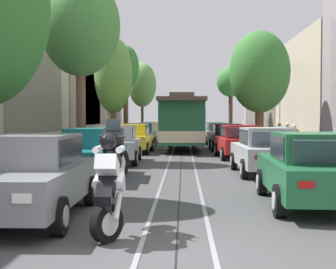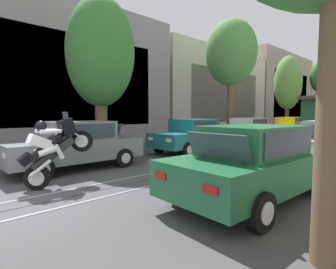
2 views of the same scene
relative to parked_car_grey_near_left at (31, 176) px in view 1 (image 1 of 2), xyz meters
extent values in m
plane|color=#424244|center=(2.79, 19.24, -0.80)|extent=(160.00, 160.00, 0.00)
cube|color=gray|center=(2.26, 22.72, -0.79)|extent=(0.08, 62.78, 0.01)
cube|color=gray|center=(3.32, 22.72, -0.79)|extent=(0.08, 62.78, 0.01)
cube|color=black|center=(2.79, 22.72, -0.80)|extent=(0.03, 62.78, 0.01)
cube|color=#2D3842|center=(-4.88, 15.87, 2.57)|extent=(0.04, 9.59, 4.49)
cube|color=gray|center=(-7.05, 29.57, 3.80)|extent=(4.37, 13.40, 9.20)
cube|color=#2D3842|center=(-4.88, 29.57, 3.34)|extent=(0.04, 9.59, 5.52)
cube|color=#BCAD93|center=(-7.82, 43.27, 2.34)|extent=(5.91, 13.40, 6.27)
cube|color=#2D3842|center=(-4.88, 43.27, 2.02)|extent=(0.04, 9.59, 3.76)
cube|color=#2D3842|center=(10.46, 22.72, 2.56)|extent=(0.04, 7.67, 4.47)
cube|color=#BCAD93|center=(13.42, 33.68, 2.46)|extent=(5.96, 10.66, 6.52)
cube|color=#2D3842|center=(10.46, 33.68, 2.13)|extent=(0.04, 7.67, 3.91)
cube|color=gray|center=(12.97, 44.64, 2.67)|extent=(5.05, 10.66, 6.95)
cube|color=#2D3842|center=(10.46, 44.64, 2.33)|extent=(0.04, 7.67, 4.17)
cube|color=slate|center=(0.00, -0.04, -0.15)|extent=(1.86, 4.33, 0.66)
cube|color=slate|center=(0.00, 0.11, 0.48)|extent=(1.51, 2.08, 0.60)
cube|color=#2D3842|center=(0.01, -0.73, 0.46)|extent=(1.34, 0.24, 0.47)
cube|color=#2D3842|center=(-0.02, 1.29, 0.46)|extent=(1.30, 0.22, 0.45)
cube|color=#2D3842|center=(0.75, 0.12, 0.48)|extent=(0.06, 1.81, 0.47)
cube|color=white|center=(0.59, -2.19, -0.05)|extent=(0.28, 0.04, 0.14)
cube|color=#B21414|center=(0.53, 2.13, -0.05)|extent=(0.28, 0.04, 0.12)
cube|color=#B21414|center=(-0.59, 2.11, -0.05)|extent=(0.28, 0.04, 0.12)
cylinder|color=black|center=(0.90, -1.36, -0.48)|extent=(0.21, 0.64, 0.64)
cylinder|color=silver|center=(1.01, -1.36, -0.48)|extent=(0.03, 0.35, 0.35)
cylinder|color=black|center=(0.86, 1.31, -0.48)|extent=(0.21, 0.64, 0.64)
cylinder|color=silver|center=(0.97, 1.31, -0.48)|extent=(0.03, 0.35, 0.35)
cylinder|color=black|center=(-0.90, 1.28, -0.48)|extent=(0.21, 0.64, 0.64)
cylinder|color=silver|center=(-1.01, 1.28, -0.48)|extent=(0.03, 0.35, 0.35)
cube|color=#196B70|center=(0.02, 5.73, -0.15)|extent=(1.95, 4.36, 0.66)
cube|color=#196B70|center=(0.02, 5.88, 0.48)|extent=(1.55, 2.11, 0.60)
cube|color=#2D3842|center=(0.04, 5.04, 0.46)|extent=(1.34, 0.27, 0.47)
cube|color=#2D3842|center=(-0.03, 7.06, 0.46)|extent=(1.30, 0.24, 0.45)
cube|color=#2D3842|center=(0.76, 5.90, 0.48)|extent=(0.09, 1.81, 0.47)
cube|color=#2D3842|center=(-0.73, 5.85, 0.48)|extent=(0.09, 1.81, 0.47)
cube|color=white|center=(0.65, 3.59, -0.05)|extent=(0.28, 0.05, 0.14)
cube|color=#B21414|center=(0.50, 7.91, -0.05)|extent=(0.28, 0.05, 0.12)
cube|color=white|center=(-0.46, 3.55, -0.05)|extent=(0.28, 0.05, 0.14)
cube|color=#B21414|center=(-0.61, 7.87, -0.05)|extent=(0.28, 0.05, 0.12)
cylinder|color=black|center=(0.95, 4.43, -0.48)|extent=(0.22, 0.65, 0.64)
cylinder|color=silver|center=(1.06, 4.43, -0.48)|extent=(0.03, 0.35, 0.35)
cylinder|color=black|center=(-0.81, 4.37, -0.48)|extent=(0.22, 0.65, 0.64)
cylinder|color=silver|center=(-0.92, 4.36, -0.48)|extent=(0.03, 0.35, 0.35)
cylinder|color=black|center=(0.85, 7.09, -0.48)|extent=(0.22, 0.65, 0.64)
cylinder|color=silver|center=(0.96, 7.09, -0.48)|extent=(0.03, 0.35, 0.35)
cylinder|color=black|center=(-0.90, 7.03, -0.48)|extent=(0.22, 0.65, 0.64)
cylinder|color=silver|center=(-1.01, 7.03, -0.48)|extent=(0.03, 0.35, 0.35)
cube|color=#B7B7BC|center=(0.04, 10.81, -0.15)|extent=(1.94, 4.36, 0.66)
cube|color=#B7B7BC|center=(0.03, 10.96, 0.48)|extent=(1.55, 2.11, 0.60)
cube|color=#2D3842|center=(0.06, 10.12, 0.46)|extent=(1.34, 0.27, 0.47)
cube|color=#2D3842|center=(-0.01, 12.14, 0.46)|extent=(1.30, 0.24, 0.45)
cube|color=#2D3842|center=(0.78, 10.98, 0.48)|extent=(0.09, 1.81, 0.47)
cube|color=#2D3842|center=(-0.71, 10.93, 0.48)|extent=(0.09, 1.81, 0.47)
cube|color=white|center=(0.67, 8.67, -0.05)|extent=(0.28, 0.05, 0.14)
cube|color=#B21414|center=(0.52, 12.98, -0.05)|extent=(0.28, 0.05, 0.12)
cube|color=white|center=(-0.45, 8.63, -0.05)|extent=(0.28, 0.05, 0.14)
cube|color=#B21414|center=(-0.59, 12.95, -0.05)|extent=(0.28, 0.05, 0.12)
cylinder|color=black|center=(0.96, 9.50, -0.48)|extent=(0.22, 0.65, 0.64)
cylinder|color=silver|center=(1.07, 9.51, -0.48)|extent=(0.03, 0.35, 0.35)
cylinder|color=black|center=(-0.80, 9.44, -0.48)|extent=(0.22, 0.65, 0.64)
cylinder|color=silver|center=(-0.91, 9.44, -0.48)|extent=(0.03, 0.35, 0.35)
cylinder|color=black|center=(0.87, 12.17, -0.48)|extent=(0.22, 0.65, 0.64)
cylinder|color=silver|center=(0.98, 12.17, -0.48)|extent=(0.03, 0.35, 0.35)
cylinder|color=black|center=(-0.89, 12.11, -0.48)|extent=(0.22, 0.65, 0.64)
cylinder|color=silver|center=(-1.00, 12.10, -0.48)|extent=(0.03, 0.35, 0.35)
cube|color=gold|center=(0.13, 16.77, -0.15)|extent=(1.93, 4.35, 0.66)
cube|color=gold|center=(0.14, 16.92, 0.48)|extent=(1.54, 2.11, 0.60)
cube|color=#2D3842|center=(0.11, 16.08, 0.46)|extent=(1.34, 0.26, 0.47)
cube|color=#2D3842|center=(0.17, 18.10, 0.46)|extent=(1.30, 0.24, 0.45)
cube|color=#2D3842|center=(0.88, 16.90, 0.48)|extent=(0.09, 1.81, 0.47)
cube|color=#2D3842|center=(-0.61, 16.94, 0.48)|extent=(0.09, 1.81, 0.47)
cube|color=white|center=(0.62, 14.59, -0.05)|extent=(0.28, 0.05, 0.14)
cube|color=#B21414|center=(0.76, 18.91, -0.05)|extent=(0.28, 0.05, 0.12)
cube|color=white|center=(-0.49, 14.63, -0.05)|extent=(0.28, 0.05, 0.14)
cube|color=#B21414|center=(-0.36, 18.95, -0.05)|extent=(0.28, 0.05, 0.12)
cylinder|color=black|center=(0.97, 15.41, -0.48)|extent=(0.22, 0.65, 0.64)
cylinder|color=silver|center=(1.08, 15.41, -0.48)|extent=(0.03, 0.35, 0.35)
cylinder|color=black|center=(-0.79, 15.46, -0.48)|extent=(0.22, 0.65, 0.64)
cylinder|color=silver|center=(-0.90, 15.47, -0.48)|extent=(0.03, 0.35, 0.35)
cylinder|color=black|center=(1.05, 18.07, -0.48)|extent=(0.22, 0.65, 0.64)
cylinder|color=silver|center=(1.16, 18.07, -0.48)|extent=(0.03, 0.35, 0.35)
cylinder|color=black|center=(-0.71, 18.13, -0.48)|extent=(0.22, 0.65, 0.64)
cylinder|color=silver|center=(-0.82, 18.13, -0.48)|extent=(0.03, 0.35, 0.35)
cube|color=#233D93|center=(0.03, 22.05, -0.15)|extent=(1.93, 4.35, 0.66)
cube|color=#233D93|center=(0.02, 22.20, 0.48)|extent=(1.54, 2.11, 0.60)
cube|color=#2D3842|center=(0.05, 21.37, 0.46)|extent=(1.34, 0.26, 0.47)
cube|color=#2D3842|center=(-0.01, 23.39, 0.46)|extent=(1.30, 0.24, 0.45)
cube|color=#2D3842|center=(0.77, 22.23, 0.48)|extent=(0.09, 1.81, 0.47)
cube|color=#2D3842|center=(-0.73, 22.18, 0.48)|extent=(0.09, 1.81, 0.47)
cube|color=white|center=(0.65, 19.91, -0.05)|extent=(0.28, 0.05, 0.14)
cube|color=#B21414|center=(0.52, 24.23, -0.05)|extent=(0.28, 0.05, 0.12)
cube|color=white|center=(-0.47, 19.88, -0.05)|extent=(0.28, 0.05, 0.14)
cube|color=#B21414|center=(-0.60, 24.20, -0.05)|extent=(0.28, 0.05, 0.12)
cylinder|color=black|center=(0.95, 20.75, -0.48)|extent=(0.22, 0.65, 0.64)
cylinder|color=silver|center=(1.06, 20.75, -0.48)|extent=(0.03, 0.35, 0.35)
cylinder|color=black|center=(-0.81, 20.69, -0.48)|extent=(0.22, 0.65, 0.64)
cylinder|color=silver|center=(-0.92, 20.69, -0.48)|extent=(0.03, 0.35, 0.35)
cylinder|color=black|center=(0.86, 23.41, -0.48)|extent=(0.22, 0.65, 0.64)
cylinder|color=silver|center=(0.97, 23.42, -0.48)|extent=(0.03, 0.35, 0.35)
cylinder|color=black|center=(-0.89, 23.36, -0.48)|extent=(0.22, 0.65, 0.64)
cylinder|color=silver|center=(-1.00, 23.36, -0.48)|extent=(0.03, 0.35, 0.35)
cube|color=#C1B28E|center=(0.15, 28.06, -0.15)|extent=(1.96, 4.36, 0.66)
cube|color=#C1B28E|center=(0.14, 28.21, 0.48)|extent=(1.55, 2.12, 0.60)
cube|color=#2D3842|center=(0.17, 27.37, 0.46)|extent=(1.34, 0.27, 0.47)
cube|color=#2D3842|center=(0.10, 29.39, 0.46)|extent=(1.30, 0.25, 0.45)
cube|color=#2D3842|center=(0.89, 28.23, 0.48)|extent=(0.10, 1.81, 0.47)
cube|color=#2D3842|center=(-0.61, 28.18, 0.48)|extent=(0.10, 1.81, 0.47)
cube|color=white|center=(0.79, 25.92, -0.05)|extent=(0.28, 0.05, 0.14)
cube|color=#B21414|center=(0.62, 30.24, -0.05)|extent=(0.28, 0.05, 0.12)
cube|color=white|center=(-0.33, 25.88, -0.05)|extent=(0.28, 0.05, 0.14)
cube|color=#B21414|center=(-0.49, 30.19, -0.05)|extent=(0.28, 0.05, 0.12)
cylinder|color=black|center=(1.08, 26.76, -0.48)|extent=(0.22, 0.65, 0.64)
cylinder|color=silver|center=(1.19, 26.76, -0.48)|extent=(0.03, 0.35, 0.35)
cylinder|color=black|center=(-0.68, 26.69, -0.48)|extent=(0.22, 0.65, 0.64)
cylinder|color=silver|center=(-0.79, 26.69, -0.48)|extent=(0.03, 0.35, 0.35)
cylinder|color=black|center=(0.98, 29.42, -0.48)|extent=(0.22, 0.65, 0.64)
cylinder|color=silver|center=(1.09, 29.42, -0.48)|extent=(0.03, 0.35, 0.35)
cylinder|color=black|center=(-0.78, 29.35, -0.48)|extent=(0.22, 0.65, 0.64)
cylinder|color=silver|center=(-0.89, 29.35, -0.48)|extent=(0.03, 0.35, 0.35)
cube|color=#196B70|center=(0.18, 33.26, -0.15)|extent=(1.85, 4.32, 0.66)
cube|color=#196B70|center=(0.18, 33.41, 0.48)|extent=(1.50, 2.08, 0.60)
cube|color=#2D3842|center=(0.19, 32.57, 0.46)|extent=(1.33, 0.24, 0.47)
cube|color=#2D3842|center=(0.16, 34.59, 0.46)|extent=(1.30, 0.21, 0.45)
cube|color=#2D3842|center=(0.92, 33.42, 0.48)|extent=(0.05, 1.81, 0.47)
cube|color=#2D3842|center=(-0.57, 33.40, 0.48)|extent=(0.05, 1.81, 0.47)
cube|color=white|center=(0.76, 31.11, -0.05)|extent=(0.28, 0.04, 0.14)
cube|color=#B21414|center=(0.71, 35.43, -0.05)|extent=(0.28, 0.04, 0.12)
cube|color=white|center=(-0.36, 31.10, -0.05)|extent=(0.28, 0.04, 0.14)
cube|color=#B21414|center=(-0.40, 35.42, -0.05)|extent=(0.28, 0.04, 0.12)
cylinder|color=black|center=(1.07, 31.94, -0.48)|extent=(0.21, 0.64, 0.64)
cylinder|color=silver|center=(1.18, 31.94, -0.48)|extent=(0.02, 0.35, 0.35)
cylinder|color=black|center=(-0.69, 31.92, -0.48)|extent=(0.21, 0.64, 0.64)
cylinder|color=silver|center=(-0.80, 31.92, -0.48)|extent=(0.02, 0.35, 0.35)
cylinder|color=black|center=(1.04, 34.60, -0.48)|extent=(0.21, 0.64, 0.64)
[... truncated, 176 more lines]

